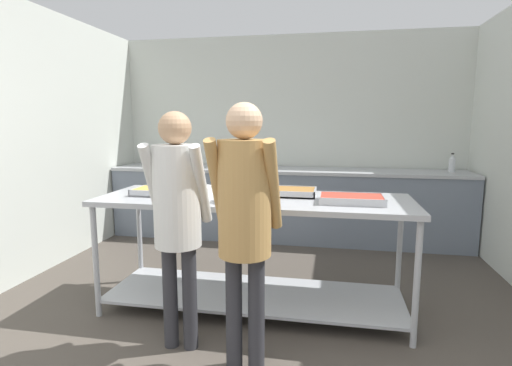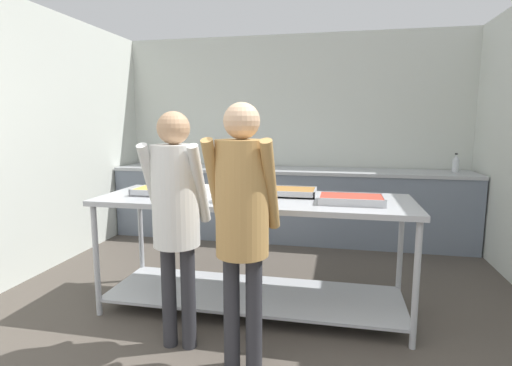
% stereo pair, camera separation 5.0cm
% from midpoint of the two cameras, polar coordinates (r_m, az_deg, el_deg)
% --- Properties ---
extents(wall_rear, '(4.67, 0.06, 2.65)m').
position_cam_midpoint_polar(wall_rear, '(5.47, 4.40, 6.70)').
color(wall_rear, silver).
rests_on(wall_rear, ground_plane).
extents(wall_left, '(0.06, 4.37, 2.65)m').
position_cam_midpoint_polar(wall_left, '(4.42, -30.73, 5.05)').
color(wall_left, silver).
rests_on(wall_left, ground_plane).
extents(back_counter, '(4.51, 0.65, 0.92)m').
position_cam_midpoint_polar(back_counter, '(5.20, 3.82, -2.98)').
color(back_counter, slate).
rests_on(back_counter, ground_plane).
extents(serving_counter, '(2.45, 0.82, 0.93)m').
position_cam_midpoint_polar(serving_counter, '(3.21, -0.79, -7.35)').
color(serving_counter, '#ADAFB5').
rests_on(serving_counter, ground_plane).
extents(serving_tray_vegetables, '(0.37, 0.28, 0.05)m').
position_cam_midpoint_polar(serving_tray_vegetables, '(3.36, -14.30, -1.19)').
color(serving_tray_vegetables, '#ADAFB5').
rests_on(serving_tray_vegetables, serving_counter).
extents(plate_stack, '(0.24, 0.24, 0.07)m').
position_cam_midpoint_polar(plate_stack, '(3.28, -8.55, -1.09)').
color(plate_stack, white).
rests_on(plate_stack, serving_counter).
extents(sauce_pan, '(0.38, 0.24, 0.09)m').
position_cam_midpoint_polar(sauce_pan, '(2.97, -3.62, -1.70)').
color(sauce_pan, '#ADAFB5').
rests_on(sauce_pan, serving_counter).
extents(serving_tray_greens, '(0.37, 0.30, 0.05)m').
position_cam_midpoint_polar(serving_tray_greens, '(3.24, 4.87, -1.31)').
color(serving_tray_greens, '#ADAFB5').
rests_on(serving_tray_greens, serving_counter).
extents(serving_tray_roast, '(0.47, 0.30, 0.05)m').
position_cam_midpoint_polar(serving_tray_roast, '(3.01, 13.02, -2.28)').
color(serving_tray_roast, '#ADAFB5').
rests_on(serving_tray_roast, serving_counter).
extents(guest_serving_left, '(0.40, 0.31, 1.58)m').
position_cam_midpoint_polar(guest_serving_left, '(2.63, -11.73, -2.99)').
color(guest_serving_left, '#2D2D33').
rests_on(guest_serving_left, ground_plane).
extents(guest_serving_right, '(0.41, 0.32, 1.62)m').
position_cam_midpoint_polar(guest_serving_right, '(2.33, -2.25, -3.68)').
color(guest_serving_right, '#2D2D33').
rests_on(guest_serving_right, ground_plane).
extents(water_bottle, '(0.08, 0.08, 0.23)m').
position_cam_midpoint_polar(water_bottle, '(5.34, 25.97, 2.55)').
color(water_bottle, silver).
rests_on(water_bottle, back_counter).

